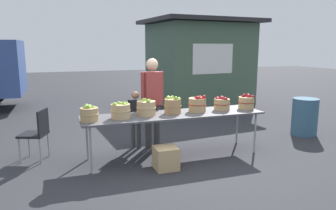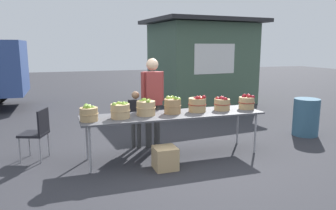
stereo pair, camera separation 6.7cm
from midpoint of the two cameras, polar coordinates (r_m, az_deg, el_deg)
name	(u,v)px [view 2 (the right image)]	position (r m, az deg, el deg)	size (l,w,h in m)	color
ground_plane	(174,156)	(5.63, 1.34, -9.07)	(40.00, 40.00, 0.00)	#2D2D33
market_table	(174,116)	(5.43, 1.37, -1.93)	(3.10, 0.76, 0.75)	#4C4C51
apple_basket_green_0	(89,113)	(5.03, -13.56, -1.44)	(0.29, 0.29, 0.26)	tan
apple_basket_green_1	(120,110)	(5.13, -8.12, -0.95)	(0.32, 0.32, 0.27)	tan
apple_basket_green_2	(146,107)	(5.31, -3.60, -0.45)	(0.33, 0.33, 0.28)	tan
apple_basket_green_3	(173,105)	(5.44, 1.19, -0.07)	(0.30, 0.30, 0.30)	#A87F51
apple_basket_red_0	(197,104)	(5.60, 5.62, 0.14)	(0.32, 0.32, 0.30)	tan
apple_basket_red_1	(222,104)	(5.80, 9.92, 0.22)	(0.30, 0.30, 0.26)	tan
apple_basket_red_2	(247,102)	(6.02, 14.17, 0.50)	(0.30, 0.30, 0.27)	tan
vendor_adult	(153,96)	(5.90, -2.45, 1.65)	(0.44, 0.24, 1.66)	#3F3F3F
child_customer	(136,115)	(5.93, -5.43, -1.76)	(0.27, 0.20, 1.07)	#3F3F3F
food_kiosk	(201,61)	(10.98, 6.12, 7.82)	(3.75, 3.20, 2.74)	#47604C
folding_chair	(37,130)	(5.74, -21.93, -4.16)	(0.52, 0.52, 0.86)	black
trash_barrel	(306,117)	(7.42, 23.61, -1.98)	(0.53, 0.53, 0.79)	#335972
produce_crate	(165,158)	(5.02, -0.12, -9.42)	(0.35, 0.35, 0.35)	tan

